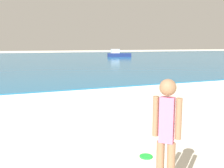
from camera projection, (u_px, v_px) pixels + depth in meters
name	position (u px, v px, depth m)	size (l,w,h in m)	color
water	(23.00, 59.00, 39.32)	(160.00, 60.00, 0.06)	#1E6B9E
person_standing	(166.00, 133.00, 3.41)	(0.28, 0.30, 1.64)	#936B4C
frisbee	(146.00, 156.00, 4.86)	(0.24, 0.24, 0.03)	green
boat_far	(118.00, 54.00, 44.44)	(4.12, 2.16, 1.34)	navy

